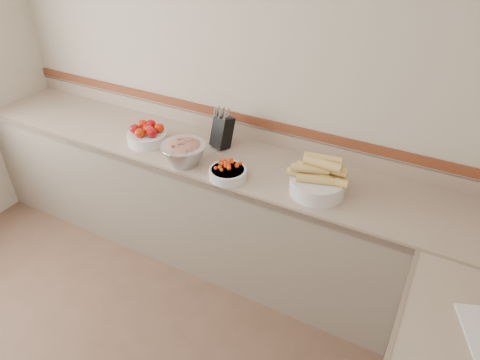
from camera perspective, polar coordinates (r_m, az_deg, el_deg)
The scene contains 7 objects.
back_wall at distance 2.99m, azimuth 0.03°, elevation 12.75°, with size 4.00×4.00×0.00m, color beige.
counter_back at distance 3.17m, azimuth -2.77°, elevation -3.62°, with size 4.00×0.65×1.08m.
knife_block at distance 2.97m, azimuth -2.40°, elevation 6.57°, with size 0.16×0.18×0.30m.
tomato_bowl at distance 3.11m, azimuth -12.28°, elevation 5.94°, with size 0.28×0.28×0.14m.
cherry_tomato_bowl at distance 2.66m, azimuth -1.62°, elevation 1.12°, with size 0.24×0.24×0.13m.
corn_bowl at distance 2.54m, azimuth 10.33°, elevation -0.02°, with size 0.36×0.33×0.24m.
rhubarb_bowl at distance 2.80m, azimuth -7.48°, elevation 3.76°, with size 0.30×0.30×0.17m.
Camera 1 is at (1.33, -0.46, 2.38)m, focal length 32.00 mm.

